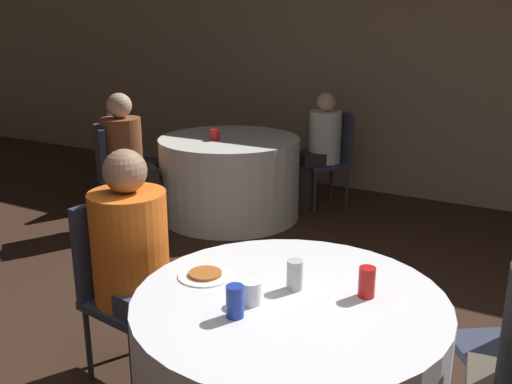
{
  "coord_description": "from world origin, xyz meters",
  "views": [
    {
      "loc": [
        0.77,
        -1.75,
        1.79
      ],
      "look_at": [
        -0.75,
        0.94,
        0.85
      ],
      "focal_mm": 40.0,
      "sensor_mm": 36.0,
      "label": 1
    }
  ],
  "objects_px": {
    "person_orange_shirt": "(139,269)",
    "chair_near_west": "(120,275)",
    "person_white_shirt": "(317,151)",
    "person_floral_shirt": "(131,162)",
    "chair_far_southwest": "(112,170)",
    "chair_far_west": "(129,151)",
    "soda_can_silver": "(295,275)",
    "soda_can_blue": "(235,301)",
    "soda_can_red": "(367,282)",
    "chair_far_northeast": "(334,151)",
    "pizza_plate_near": "(205,275)",
    "table_near": "(288,381)",
    "table_far": "(230,178)"
  },
  "relations": [
    {
      "from": "chair_far_northeast",
      "to": "person_orange_shirt",
      "type": "height_order",
      "value": "person_orange_shirt"
    },
    {
      "from": "soda_can_silver",
      "to": "soda_can_red",
      "type": "xyz_separation_m",
      "value": [
        0.27,
        0.08,
        0.0
      ]
    },
    {
      "from": "person_white_shirt",
      "to": "person_orange_shirt",
      "type": "relative_size",
      "value": 0.93
    },
    {
      "from": "chair_near_west",
      "to": "soda_can_silver",
      "type": "bearing_deg",
      "value": 94.41
    },
    {
      "from": "chair_far_west",
      "to": "pizza_plate_near",
      "type": "bearing_deg",
      "value": 37.14
    },
    {
      "from": "table_far",
      "to": "chair_far_northeast",
      "type": "bearing_deg",
      "value": 48.41
    },
    {
      "from": "table_near",
      "to": "chair_far_southwest",
      "type": "relative_size",
      "value": 1.33
    },
    {
      "from": "chair_far_northeast",
      "to": "person_orange_shirt",
      "type": "relative_size",
      "value": 0.77
    },
    {
      "from": "table_far",
      "to": "soda_can_silver",
      "type": "height_order",
      "value": "soda_can_silver"
    },
    {
      "from": "chair_near_west",
      "to": "soda_can_red",
      "type": "relative_size",
      "value": 7.62
    },
    {
      "from": "soda_can_silver",
      "to": "chair_far_northeast",
      "type": "bearing_deg",
      "value": 109.38
    },
    {
      "from": "chair_far_northeast",
      "to": "soda_can_silver",
      "type": "relative_size",
      "value": 7.62
    },
    {
      "from": "person_floral_shirt",
      "to": "chair_far_west",
      "type": "bearing_deg",
      "value": 171.23
    },
    {
      "from": "chair_near_west",
      "to": "chair_far_west",
      "type": "relative_size",
      "value": 1.0
    },
    {
      "from": "soda_can_blue",
      "to": "soda_can_red",
      "type": "xyz_separation_m",
      "value": [
        0.36,
        0.39,
        0.0
      ]
    },
    {
      "from": "chair_near_west",
      "to": "person_white_shirt",
      "type": "xyz_separation_m",
      "value": [
        -0.24,
        3.04,
        0.01
      ]
    },
    {
      "from": "table_near",
      "to": "soda_can_blue",
      "type": "bearing_deg",
      "value": -115.92
    },
    {
      "from": "chair_far_west",
      "to": "person_orange_shirt",
      "type": "distance_m",
      "value": 3.0
    },
    {
      "from": "table_far",
      "to": "soda_can_silver",
      "type": "distance_m",
      "value": 3.08
    },
    {
      "from": "chair_far_west",
      "to": "soda_can_red",
      "type": "relative_size",
      "value": 7.62
    },
    {
      "from": "person_orange_shirt",
      "to": "soda_can_red",
      "type": "height_order",
      "value": "person_orange_shirt"
    },
    {
      "from": "chair_far_southwest",
      "to": "person_white_shirt",
      "type": "distance_m",
      "value": 1.95
    },
    {
      "from": "table_far",
      "to": "table_near",
      "type": "bearing_deg",
      "value": -53.52
    },
    {
      "from": "chair_far_southwest",
      "to": "person_floral_shirt",
      "type": "distance_m",
      "value": 0.17
    },
    {
      "from": "chair_near_west",
      "to": "chair_far_southwest",
      "type": "height_order",
      "value": "same"
    },
    {
      "from": "chair_far_northeast",
      "to": "chair_far_southwest",
      "type": "distance_m",
      "value": 2.12
    },
    {
      "from": "table_near",
      "to": "person_floral_shirt",
      "type": "distance_m",
      "value": 3.03
    },
    {
      "from": "chair_far_northeast",
      "to": "person_orange_shirt",
      "type": "xyz_separation_m",
      "value": [
        0.28,
        -3.19,
        0.08
      ]
    },
    {
      "from": "chair_near_west",
      "to": "person_white_shirt",
      "type": "relative_size",
      "value": 0.83
    },
    {
      "from": "person_white_shirt",
      "to": "person_floral_shirt",
      "type": "distance_m",
      "value": 1.79
    },
    {
      "from": "chair_far_northeast",
      "to": "pizza_plate_near",
      "type": "relative_size",
      "value": 4.02
    },
    {
      "from": "chair_far_southwest",
      "to": "person_orange_shirt",
      "type": "xyz_separation_m",
      "value": [
        1.64,
        -1.56,
        0.08
      ]
    },
    {
      "from": "table_near",
      "to": "person_white_shirt",
      "type": "relative_size",
      "value": 1.1
    },
    {
      "from": "chair_far_southwest",
      "to": "person_floral_shirt",
      "type": "xyz_separation_m",
      "value": [
        0.1,
        0.13,
        0.06
      ]
    },
    {
      "from": "person_white_shirt",
      "to": "soda_can_blue",
      "type": "height_order",
      "value": "person_white_shirt"
    },
    {
      "from": "table_near",
      "to": "chair_far_west",
      "type": "bearing_deg",
      "value": 141.25
    },
    {
      "from": "pizza_plate_near",
      "to": "person_orange_shirt",
      "type": "bearing_deg",
      "value": 165.67
    },
    {
      "from": "table_far",
      "to": "chair_far_northeast",
      "type": "distance_m",
      "value": 1.08
    },
    {
      "from": "chair_far_northeast",
      "to": "soda_can_silver",
      "type": "xyz_separation_m",
      "value": [
        1.14,
        -3.23,
        0.26
      ]
    },
    {
      "from": "soda_can_blue",
      "to": "chair_far_southwest",
      "type": "bearing_deg",
      "value": 141.58
    },
    {
      "from": "chair_far_west",
      "to": "chair_far_southwest",
      "type": "distance_m",
      "value": 0.76
    },
    {
      "from": "chair_far_west",
      "to": "soda_can_silver",
      "type": "height_order",
      "value": "chair_far_west"
    },
    {
      "from": "person_orange_shirt",
      "to": "chair_near_west",
      "type": "bearing_deg",
      "value": -90.0
    },
    {
      "from": "chair_far_southwest",
      "to": "soda_can_silver",
      "type": "xyz_separation_m",
      "value": [
        2.5,
        -1.6,
        0.26
      ]
    },
    {
      "from": "chair_near_west",
      "to": "chair_far_southwest",
      "type": "distance_m",
      "value": 2.14
    },
    {
      "from": "person_white_shirt",
      "to": "chair_far_west",
      "type": "bearing_deg",
      "value": 68.99
    },
    {
      "from": "chair_far_west",
      "to": "soda_can_silver",
      "type": "xyz_separation_m",
      "value": [
        2.89,
        -2.25,
        0.26
      ]
    },
    {
      "from": "chair_far_northeast",
      "to": "soda_can_red",
      "type": "relative_size",
      "value": 7.62
    },
    {
      "from": "chair_far_west",
      "to": "chair_far_northeast",
      "type": "bearing_deg",
      "value": 109.24
    },
    {
      "from": "table_near",
      "to": "chair_far_northeast",
      "type": "distance_m",
      "value": 3.51
    }
  ]
}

